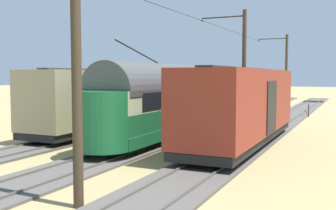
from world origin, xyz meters
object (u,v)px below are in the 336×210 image
coach_far_siding (113,98)px  switch_stand (308,109)px  catenary_pole_mid_far (74,55)px  catenary_pole_foreground (285,70)px  boxcar_adjacent (242,104)px  catenary_pole_mid_near (243,67)px  vintage_streetcar (175,98)px

coach_far_siding → switch_stand: bearing=-126.2°
coach_far_siding → catenary_pole_mid_far: (-7.52, 13.58, 2.01)m
catenary_pole_foreground → coach_far_siding: bearing=71.1°
boxcar_adjacent → catenary_pole_mid_near: bearing=-75.3°
catenary_pole_foreground → switch_stand: 8.75m
catenary_pole_mid_near → catenary_pole_mid_far: same height
coach_far_siding → catenary_pole_foreground: catenary_pole_foreground is taller
coach_far_siding → catenary_pole_mid_near: catenary_pole_mid_near is taller
vintage_streetcar → boxcar_adjacent: bearing=156.8°
catenary_pole_mid_far → switch_stand: size_ratio=6.46×
coach_far_siding → catenary_pole_foreground: 23.36m
vintage_streetcar → catenary_pole_mid_near: catenary_pole_mid_near is taller
catenary_pole_mid_near → catenary_pole_foreground: bearing=-90.0°
boxcar_adjacent → catenary_pole_foreground: (1.71, -24.33, 2.01)m
vintage_streetcar → catenary_pole_mid_near: bearing=-122.6°
vintage_streetcar → catenary_pole_foreground: catenary_pole_foreground is taller
switch_stand → catenary_pole_mid_near: bearing=73.0°
vintage_streetcar → switch_stand: bearing=-112.1°
catenary_pole_mid_far → catenary_pole_foreground: bearing=-90.0°
vintage_streetcar → catenary_pole_mid_near: size_ratio=2.23×
coach_far_siding → catenary_pole_foreground: size_ratio=1.83×
vintage_streetcar → coach_far_siding: size_ratio=1.22×
coach_far_siding → switch_stand: 18.20m
vintage_streetcar → coach_far_siding: 4.62m
switch_stand → vintage_streetcar: bearing=67.9°
catenary_pole_foreground → catenary_pole_mid_far: 35.60m
catenary_pole_foreground → boxcar_adjacent: bearing=94.0°
catenary_pole_foreground → switch_stand: (-3.18, 7.38, -3.47)m
vintage_streetcar → boxcar_adjacent: (-4.62, 1.98, -0.10)m
boxcar_adjacent → catenary_pole_mid_near: 7.04m
catenary_pole_foreground → catenary_pole_mid_near: (0.00, 17.80, 0.00)m
vintage_streetcar → catenary_pole_mid_near: (-2.91, -4.55, 1.91)m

